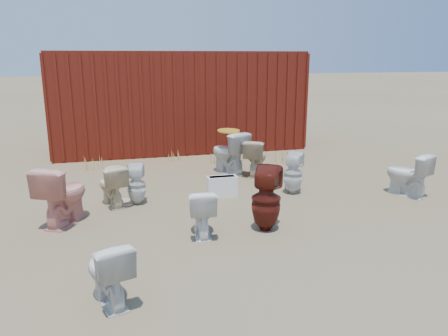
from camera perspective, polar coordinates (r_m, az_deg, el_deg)
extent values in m
plane|color=brown|center=(6.60, 1.35, -5.89)|extent=(100.00, 100.00, 0.00)
cube|color=#55100E|center=(11.32, -6.06, 8.82)|extent=(6.00, 2.40, 2.40)
imported|color=silver|center=(4.35, -14.91, -12.96)|extent=(0.54, 0.72, 0.65)
imported|color=#E79486|center=(6.48, -20.29, -3.22)|extent=(0.81, 0.96, 0.85)
imported|color=white|center=(5.72, -2.95, -5.74)|extent=(0.43, 0.67, 0.64)
imported|color=#56170E|center=(5.86, 5.53, -4.06)|extent=(0.55, 0.55, 0.87)
imported|color=white|center=(7.94, 22.83, -0.75)|extent=(0.67, 0.83, 0.74)
imported|color=white|center=(7.03, -11.36, -2.11)|extent=(0.31, 0.32, 0.65)
imported|color=beige|center=(7.04, -14.47, -2.21)|extent=(0.55, 0.73, 0.66)
imported|color=#C3AE8F|center=(8.59, 4.17, 1.40)|extent=(0.70, 0.81, 0.72)
imported|color=silver|center=(8.69, 0.60, 2.04)|extent=(0.78, 0.96, 0.85)
imported|color=silver|center=(7.51, 9.01, -0.67)|extent=(0.45, 0.45, 0.71)
ellipsoid|color=gold|center=(8.60, 0.60, 4.89)|extent=(0.43, 0.54, 0.02)
cube|color=white|center=(7.29, -0.27, -2.43)|extent=(0.50, 0.21, 0.35)
ellipsoid|color=beige|center=(9.37, -14.14, -0.10)|extent=(0.38, 0.50, 0.02)
ellipsoid|color=#C7AF90|center=(7.22, -13.29, -4.37)|extent=(0.59, 0.59, 0.02)
cone|color=tan|center=(9.39, -16.61, 0.60)|extent=(0.36, 0.36, 0.29)
cone|color=tan|center=(9.46, -0.78, 1.16)|extent=(0.32, 0.32, 0.24)
cone|color=tan|center=(9.73, 7.36, 1.53)|extent=(0.36, 0.36, 0.28)
cone|color=tan|center=(9.77, -6.71, 1.58)|extent=(0.30, 0.30, 0.27)
cone|color=tan|center=(9.90, 2.42, 2.02)|extent=(0.34, 0.34, 0.33)
cone|color=tan|center=(8.11, 22.00, -2.23)|extent=(0.28, 0.28, 0.23)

